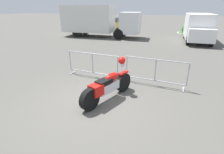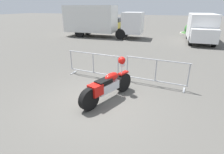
{
  "view_description": "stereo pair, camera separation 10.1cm",
  "coord_description": "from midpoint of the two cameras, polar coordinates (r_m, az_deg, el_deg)",
  "views": [
    {
      "loc": [
        2.12,
        -4.51,
        2.92
      ],
      "look_at": [
        0.28,
        0.74,
        0.65
      ],
      "focal_mm": 28.0,
      "sensor_mm": 36.0,
      "label": 1
    },
    {
      "loc": [
        2.21,
        -4.48,
        2.92
      ],
      "look_at": [
        0.28,
        0.74,
        0.65
      ],
      "focal_mm": 28.0,
      "sensor_mm": 36.0,
      "label": 2
    }
  ],
  "objects": [
    {
      "name": "crowd_barrier_far",
      "position": [
        6.93,
        14.49,
        1.52
      ],
      "size": [
        2.43,
        0.61,
        1.07
      ],
      "rotation": [
        0.0,
        0.0,
        -0.08
      ],
      "color": "#9EA0A5",
      "rests_on": "ground"
    },
    {
      "name": "planter_island",
      "position": [
        21.61,
        25.52,
        13.44
      ],
      "size": [
        3.49,
        3.49,
        1.2
      ],
      "color": "#ADA89E",
      "rests_on": "ground"
    },
    {
      "name": "parked_car_tan",
      "position": [
        25.6,
        -5.48,
        17.28
      ],
      "size": [
        2.32,
        4.62,
        1.51
      ],
      "rotation": [
        0.0,
        0.0,
        1.69
      ],
      "color": "tan",
      "rests_on": "ground"
    },
    {
      "name": "parked_car_yellow",
      "position": [
        24.42,
        0.96,
        17.08
      ],
      "size": [
        2.24,
        4.47,
        1.46
      ],
      "rotation": [
        0.0,
        0.0,
        1.69
      ],
      "color": "yellow",
      "rests_on": "ground"
    },
    {
      "name": "parked_car_white",
      "position": [
        26.72,
        -11.75,
        17.01
      ],
      "size": [
        2.12,
        4.23,
        1.38
      ],
      "rotation": [
        0.0,
        0.0,
        1.69
      ],
      "color": "white",
      "rests_on": "ground"
    },
    {
      "name": "delivery_van",
      "position": [
        17.22,
        27.28,
        14.26
      ],
      "size": [
        2.11,
        5.05,
        2.31
      ],
      "rotation": [
        0.0,
        0.0,
        -1.54
      ],
      "color": "white",
      "rests_on": "ground"
    },
    {
      "name": "box_truck",
      "position": [
        18.25,
        -4.06,
        18.12
      ],
      "size": [
        7.81,
        2.65,
        2.98
      ],
      "rotation": [
        0.0,
        0.0,
        0.05
      ],
      "color": "silver",
      "rests_on": "ground"
    },
    {
      "name": "motorcycle",
      "position": [
        5.72,
        -0.89,
        -2.77
      ],
      "size": [
        1.01,
        2.25,
        1.32
      ],
      "rotation": [
        0.0,
        0.0,
        1.21
      ],
      "color": "black",
      "rests_on": "ground"
    },
    {
      "name": "crowd_barrier_near",
      "position": [
        7.62,
        -5.73,
        4.02
      ],
      "size": [
        2.43,
        0.61,
        1.07
      ],
      "rotation": [
        0.0,
        0.0,
        -0.08
      ],
      "color": "#9EA0A5",
      "rests_on": "ground"
    },
    {
      "name": "ground_plane",
      "position": [
        5.78,
        -4.7,
        -8.23
      ],
      "size": [
        120.0,
        120.0,
        0.0
      ],
      "primitive_type": "plane",
      "color": "#54514C"
    },
    {
      "name": "pedestrian",
      "position": [
        21.86,
        3.6,
        16.92
      ],
      "size": [
        0.46,
        0.46,
        1.69
      ],
      "rotation": [
        0.0,
        0.0,
        3.66
      ],
      "color": "#262838",
      "rests_on": "ground"
    }
  ]
}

